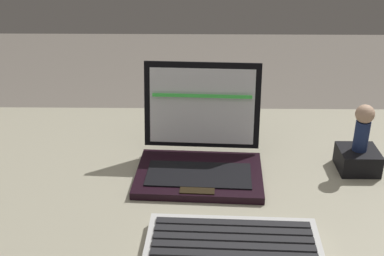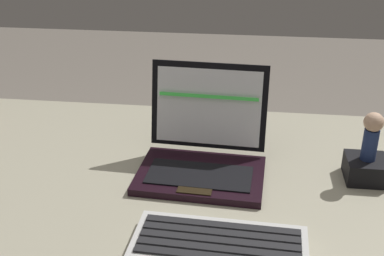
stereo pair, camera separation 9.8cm
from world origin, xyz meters
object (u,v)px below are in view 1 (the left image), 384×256
laptop_front (200,152)px  external_keyboard (233,244)px  figurine_stand (358,160)px  figurine (363,125)px

laptop_front → external_keyboard: size_ratio=0.92×
laptop_front → external_keyboard: bearing=-78.3°
figurine_stand → figurine: 0.08m
laptop_front → figurine_stand: (0.34, 0.01, -0.02)m
external_keyboard → figurine: figurine is taller
laptop_front → external_keyboard: (0.06, -0.27, -0.03)m
laptop_front → figurine_stand: size_ratio=3.27×
figurine_stand → figurine: (0.00, 0.00, 0.08)m
external_keyboard → figurine_stand: bearing=44.0°
figurine → laptop_front: bearing=-178.5°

